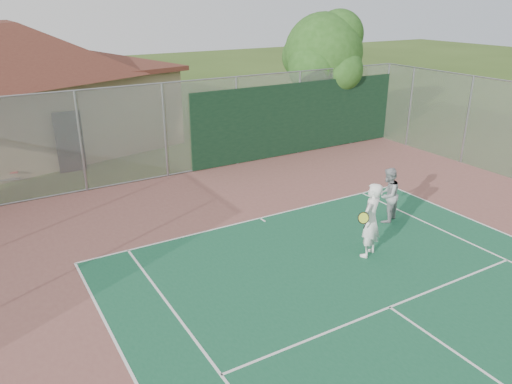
% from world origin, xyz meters
% --- Properties ---
extents(back_fence, '(20.08, 0.11, 3.53)m').
position_xyz_m(back_fence, '(2.11, 16.98, 1.67)').
color(back_fence, gray).
rests_on(back_fence, ground).
extents(side_fence_right, '(0.08, 9.00, 3.50)m').
position_xyz_m(side_fence_right, '(10.00, 12.50, 1.75)').
color(side_fence_right, gray).
rests_on(side_fence_right, ground).
extents(tree, '(4.22, 4.00, 5.88)m').
position_xyz_m(tree, '(7.45, 18.53, 3.87)').
color(tree, '#372014').
rests_on(tree, ground).
extents(player_white_front, '(1.16, 0.84, 1.99)m').
position_xyz_m(player_white_front, '(1.21, 8.45, 1.00)').
color(player_white_front, white).
rests_on(player_white_front, ground).
extents(player_grey_back, '(1.00, 0.91, 1.67)m').
position_xyz_m(player_grey_back, '(3.17, 9.79, 0.83)').
color(player_grey_back, '#9B9DA0').
rests_on(player_grey_back, ground).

